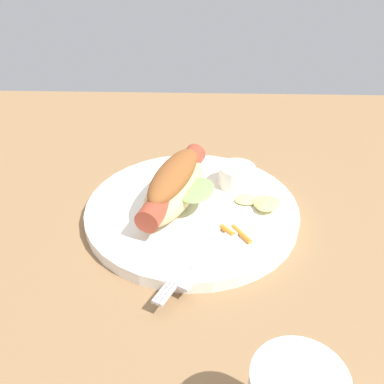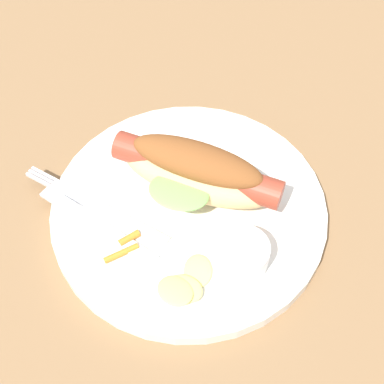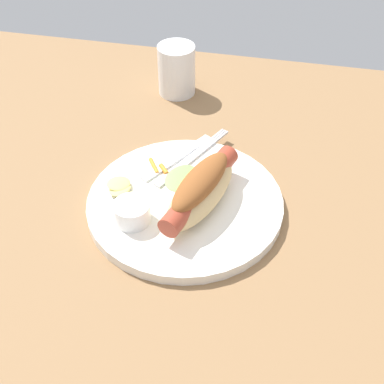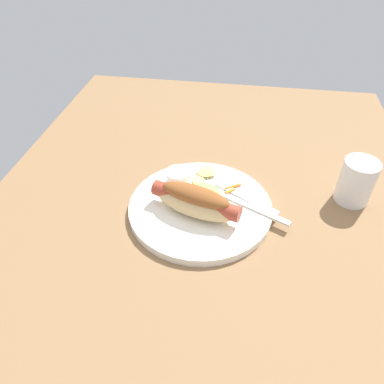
# 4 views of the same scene
# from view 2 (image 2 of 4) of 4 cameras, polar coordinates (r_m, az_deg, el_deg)

# --- Properties ---
(ground_plane) EXTENTS (1.20, 0.90, 0.02)m
(ground_plane) POSITION_cam_2_polar(r_m,az_deg,el_deg) (0.59, -1.19, -2.74)
(ground_plane) COLOR olive
(plate) EXTENTS (0.28, 0.28, 0.02)m
(plate) POSITION_cam_2_polar(r_m,az_deg,el_deg) (0.58, -0.29, -1.54)
(plate) COLOR white
(plate) RESTS_ON ground_plane
(hot_dog) EXTENTS (0.11, 0.18, 0.06)m
(hot_dog) POSITION_cam_2_polar(r_m,az_deg,el_deg) (0.56, 0.45, 2.19)
(hot_dog) COLOR #DBB77A
(hot_dog) RESTS_ON plate
(sauce_ramekin) EXTENTS (0.05, 0.05, 0.03)m
(sauce_ramekin) POSITION_cam_2_polar(r_m,az_deg,el_deg) (0.52, 5.09, -6.40)
(sauce_ramekin) COLOR white
(sauce_ramekin) RESTS_ON plate
(fork) EXTENTS (0.09, 0.16, 0.00)m
(fork) POSITION_cam_2_polar(r_m,az_deg,el_deg) (0.57, -9.53, -1.49)
(fork) COLOR silver
(fork) RESTS_ON plate
(knife) EXTENTS (0.09, 0.13, 0.00)m
(knife) POSITION_cam_2_polar(r_m,az_deg,el_deg) (0.56, -9.59, -3.35)
(knife) COLOR silver
(knife) RESTS_ON plate
(chips_pile) EXTENTS (0.07, 0.06, 0.01)m
(chips_pile) POSITION_cam_2_polar(r_m,az_deg,el_deg) (0.52, -0.67, -9.29)
(chips_pile) COLOR #DBD073
(chips_pile) RESTS_ON plate
(carrot_garnish) EXTENTS (0.04, 0.03, 0.01)m
(carrot_garnish) POSITION_cam_2_polar(r_m,az_deg,el_deg) (0.54, -6.81, -5.49)
(carrot_garnish) COLOR orange
(carrot_garnish) RESTS_ON plate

